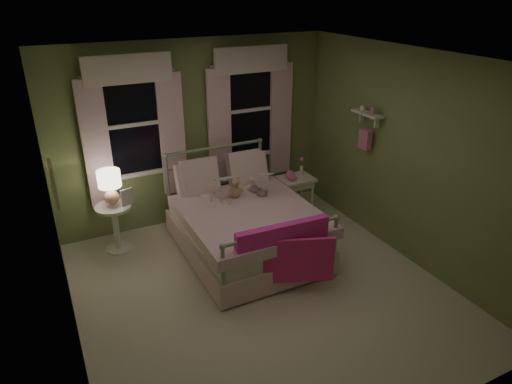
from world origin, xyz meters
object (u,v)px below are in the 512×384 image
child_left (210,179)px  child_right (249,173)px  table_lamp (110,184)px  nightstand_left (115,222)px  teddy_bear (235,189)px  nightstand_right (296,184)px  bed (244,225)px

child_left → child_right: child_left is taller
table_lamp → nightstand_left: bearing=180.0°
teddy_bear → table_lamp: bearing=161.3°
table_lamp → child_left: bearing=-16.0°
nightstand_left → table_lamp: (0.00, 0.00, 0.54)m
nightstand_left → nightstand_right: size_ratio=1.02×
nightstand_left → nightstand_right: same height
child_right → table_lamp: size_ratio=1.46×
bed → nightstand_left: (-1.49, 0.77, 0.03)m
child_left → teddy_bear: 0.35m
bed → table_lamp: (-1.49, 0.77, 0.57)m
bed → table_lamp: 1.77m
child_left → nightstand_right: size_ratio=1.11×
child_left → child_right: size_ratio=1.05×
child_left → teddy_bear: (0.28, -0.16, -0.13)m
teddy_bear → nightstand_right: 1.14m
nightstand_left → table_lamp: 0.54m
child_right → nightstand_right: child_right is taller
bed → teddy_bear: (-0.00, 0.26, 0.41)m
bed → teddy_bear: size_ratio=6.85×
nightstand_right → teddy_bear: bearing=-167.0°
child_left → nightstand_right: child_left is taller
child_right → table_lamp: (-1.77, 0.35, 0.05)m
teddy_bear → nightstand_left: size_ratio=0.46×
nightstand_right → table_lamp: bearing=174.4°
table_lamp → nightstand_right: bearing=-5.6°
table_lamp → nightstand_right: size_ratio=0.72×
bed → nightstand_left: 1.68m
nightstand_left → child_left: bearing=-16.0°
child_left → nightstand_left: 1.36m
teddy_bear → bed: bearing=-90.0°
table_lamp → nightstand_right: table_lamp is taller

